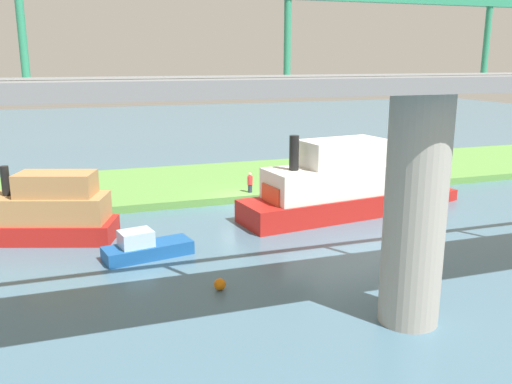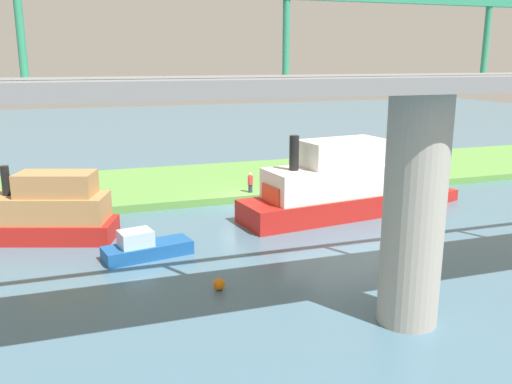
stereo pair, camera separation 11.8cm
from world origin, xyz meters
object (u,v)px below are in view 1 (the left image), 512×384
(bridge_pylon, at_px, (415,211))
(skiff_small, at_px, (425,195))
(houseboat_blue, at_px, (145,247))
(marker_buoy, at_px, (220,284))
(mooring_post, at_px, (340,178))
(motorboat_red, at_px, (327,187))
(riverboat_paddlewheel, at_px, (44,213))
(person_on_bank, at_px, (250,182))

(bridge_pylon, xyz_separation_m, skiff_small, (-10.86, -14.05, -3.65))
(houseboat_blue, relative_size, marker_buoy, 8.99)
(bridge_pylon, height_order, houseboat_blue, bridge_pylon)
(mooring_post, xyz_separation_m, motorboat_red, (3.80, 5.59, 0.89))
(riverboat_paddlewheel, height_order, houseboat_blue, riverboat_paddlewheel)
(motorboat_red, distance_m, marker_buoy, 12.43)
(mooring_post, bearing_deg, houseboat_blue, 30.60)
(mooring_post, bearing_deg, riverboat_paddlewheel, 13.00)
(mooring_post, distance_m, marker_buoy, 18.98)
(person_on_bank, height_order, houseboat_blue, person_on_bank)
(mooring_post, bearing_deg, marker_buoy, 47.33)
(bridge_pylon, xyz_separation_m, person_on_bank, (-0.10, -18.88, -3.01))
(bridge_pylon, distance_m, houseboat_blue, 13.38)
(bridge_pylon, relative_size, skiff_small, 1.69)
(riverboat_paddlewheel, bearing_deg, skiff_small, 179.50)
(bridge_pylon, relative_size, mooring_post, 8.07)
(motorboat_red, relative_size, marker_buoy, 20.97)
(motorboat_red, bearing_deg, person_on_bank, -61.17)
(motorboat_red, distance_m, riverboat_paddlewheel, 16.18)
(riverboat_paddlewheel, height_order, skiff_small, riverboat_paddlewheel)
(mooring_post, xyz_separation_m, marker_buoy, (12.85, 13.95, -0.77))
(person_on_bank, xyz_separation_m, houseboat_blue, (8.39, 9.05, -0.69))
(person_on_bank, bearing_deg, bridge_pylon, 89.69)
(bridge_pylon, distance_m, mooring_post, 20.37)
(person_on_bank, bearing_deg, motorboat_red, 118.83)
(houseboat_blue, bearing_deg, riverboat_paddlewheel, -43.51)
(mooring_post, xyz_separation_m, houseboat_blue, (15.28, 9.04, -0.51))
(motorboat_red, xyz_separation_m, marker_buoy, (9.05, 8.36, -1.67))
(skiff_small, xyz_separation_m, marker_buoy, (16.72, 9.13, -0.31))
(houseboat_blue, distance_m, marker_buoy, 5.48)
(skiff_small, height_order, marker_buoy, skiff_small)
(mooring_post, height_order, motorboat_red, motorboat_red)
(motorboat_red, bearing_deg, houseboat_blue, 16.71)
(skiff_small, bearing_deg, mooring_post, -51.20)
(marker_buoy, bearing_deg, motorboat_red, -137.29)
(motorboat_red, height_order, houseboat_blue, motorboat_red)
(mooring_post, bearing_deg, skiff_small, 128.80)
(motorboat_red, height_order, riverboat_paddlewheel, motorboat_red)
(bridge_pylon, height_order, skiff_small, bridge_pylon)
(houseboat_blue, height_order, marker_buoy, houseboat_blue)
(mooring_post, bearing_deg, person_on_bank, -0.15)
(bridge_pylon, relative_size, riverboat_paddlewheel, 1.01)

